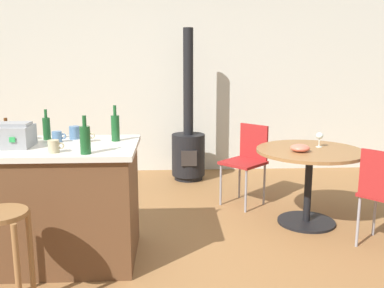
% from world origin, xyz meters
% --- Properties ---
extents(ground_plane, '(8.80, 8.80, 0.00)m').
position_xyz_m(ground_plane, '(0.00, 0.00, 0.00)').
color(ground_plane, olive).
extents(back_wall, '(8.00, 0.10, 2.70)m').
position_xyz_m(back_wall, '(0.00, 3.03, 1.35)').
color(back_wall, beige).
rests_on(back_wall, ground_plane).
extents(kitchen_island, '(1.30, 0.86, 0.94)m').
position_xyz_m(kitchen_island, '(-1.05, 0.23, 0.47)').
color(kitchen_island, brown).
rests_on(kitchen_island, ground_plane).
extents(wooden_stool, '(0.33, 0.33, 0.67)m').
position_xyz_m(wooden_stool, '(-1.18, -0.52, 0.49)').
color(wooden_stool, olive).
rests_on(wooden_stool, ground_plane).
extents(dining_table, '(1.02, 1.02, 0.74)m').
position_xyz_m(dining_table, '(1.19, 0.87, 0.57)').
color(dining_table, black).
rests_on(dining_table, ground_plane).
extents(folding_chair_far, '(0.57, 0.57, 0.88)m').
position_xyz_m(folding_chair_far, '(0.70, 1.48, 0.52)').
color(folding_chair_far, maroon).
rests_on(folding_chair_far, ground_plane).
extents(wood_stove, '(0.44, 0.45, 1.97)m').
position_xyz_m(wood_stove, '(0.10, 2.49, 0.48)').
color(wood_stove, black).
rests_on(wood_stove, ground_plane).
extents(toolbox, '(0.38, 0.28, 0.19)m').
position_xyz_m(toolbox, '(-1.37, 0.18, 1.02)').
color(toolbox, gray).
rests_on(toolbox, kitchen_island).
extents(bottle_0, '(0.06, 0.06, 0.25)m').
position_xyz_m(bottle_0, '(-1.15, 0.47, 1.03)').
color(bottle_0, '#194C23').
rests_on(bottle_0, kitchen_island).
extents(bottle_1, '(0.07, 0.07, 0.29)m').
position_xyz_m(bottle_1, '(-0.58, 0.38, 1.05)').
color(bottle_1, '#194C23').
rests_on(bottle_1, kitchen_island).
extents(bottle_2, '(0.07, 0.07, 0.19)m').
position_xyz_m(bottle_2, '(-1.45, 0.41, 1.01)').
color(bottle_2, '#603314').
rests_on(bottle_2, kitchen_island).
extents(bottle_3, '(0.07, 0.07, 0.27)m').
position_xyz_m(bottle_3, '(-0.73, -0.09, 1.04)').
color(bottle_3, '#194C23').
rests_on(bottle_3, kitchen_island).
extents(cup_0, '(0.11, 0.08, 0.09)m').
position_xyz_m(cup_0, '(-1.04, 0.34, 0.98)').
color(cup_0, '#4C7099').
rests_on(cup_0, kitchen_island).
extents(cup_1, '(0.12, 0.08, 0.09)m').
position_xyz_m(cup_1, '(-0.82, 0.35, 0.98)').
color(cup_1, tan).
rests_on(cup_1, kitchen_island).
extents(cup_2, '(0.11, 0.08, 0.09)m').
position_xyz_m(cup_2, '(-0.96, -0.04, 0.98)').
color(cup_2, tan).
rests_on(cup_2, kitchen_island).
extents(cup_3, '(0.12, 0.08, 0.09)m').
position_xyz_m(cup_3, '(-1.33, 0.47, 0.98)').
color(cup_3, tan).
rests_on(cup_3, kitchen_island).
extents(cup_4, '(0.12, 0.08, 0.11)m').
position_xyz_m(cup_4, '(-0.93, 0.49, 0.99)').
color(cup_4, '#4C7099').
rests_on(cup_4, kitchen_island).
extents(wine_glass, '(0.07, 0.07, 0.14)m').
position_xyz_m(wine_glass, '(1.32, 0.98, 0.85)').
color(wine_glass, silver).
rests_on(wine_glass, dining_table).
extents(serving_bowl, '(0.18, 0.18, 0.07)m').
position_xyz_m(serving_bowl, '(1.07, 0.78, 0.78)').
color(serving_bowl, '#DB6651').
rests_on(serving_bowl, dining_table).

